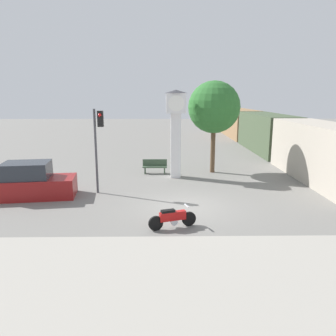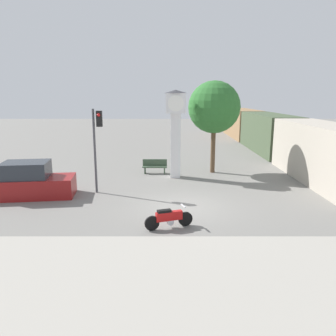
{
  "view_description": "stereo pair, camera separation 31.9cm",
  "coord_description": "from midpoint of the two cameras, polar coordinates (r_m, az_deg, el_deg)",
  "views": [
    {
      "loc": [
        -1.04,
        -14.39,
        4.99
      ],
      "look_at": [
        -0.79,
        1.86,
        1.42
      ],
      "focal_mm": 35.0,
      "sensor_mm": 36.0,
      "label": 1
    },
    {
      "loc": [
        -0.72,
        -14.39,
        4.99
      ],
      "look_at": [
        -0.79,
        1.86,
        1.42
      ],
      "focal_mm": 35.0,
      "sensor_mm": 36.0,
      "label": 2
    }
  ],
  "objects": [
    {
      "name": "ground_plane",
      "position": [
        15.26,
        3.57,
        -6.72
      ],
      "size": [
        120.0,
        120.0,
        0.0
      ],
      "primitive_type": "plane",
      "color": "slate"
    },
    {
      "name": "sidewalk_strip",
      "position": [
        9.33,
        5.96,
        -19.63
      ],
      "size": [
        36.0,
        6.0,
        0.1
      ],
      "color": "#9E998E",
      "rests_on": "ground_plane"
    },
    {
      "name": "motorcycle",
      "position": [
        12.72,
        1.12,
        -8.7
      ],
      "size": [
        1.86,
        0.76,
        0.85
      ],
      "rotation": [
        0.0,
        0.0,
        0.33
      ],
      "color": "black",
      "rests_on": "ground_plane"
    },
    {
      "name": "clock_tower",
      "position": [
        20.14,
        2.04,
        8.29
      ],
      "size": [
        1.41,
        1.41,
        5.37
      ],
      "color": "white",
      "rests_on": "ground_plane"
    },
    {
      "name": "freight_train",
      "position": [
        31.65,
        17.63,
        5.85
      ],
      "size": [
        2.8,
        32.6,
        3.4
      ],
      "color": "#ADA393",
      "rests_on": "ground_plane"
    },
    {
      "name": "traffic_light",
      "position": [
        17.14,
        -11.49,
        5.49
      ],
      "size": [
        0.5,
        0.35,
        4.38
      ],
      "color": "#47474C",
      "rests_on": "ground_plane"
    },
    {
      "name": "street_tree",
      "position": [
        21.61,
        8.74,
        10.38
      ],
      "size": [
        3.35,
        3.35,
        5.98
      ],
      "color": "brown",
      "rests_on": "ground_plane"
    },
    {
      "name": "bench",
      "position": [
        21.58,
        -1.64,
        0.36
      ],
      "size": [
        1.6,
        0.44,
        0.92
      ],
      "color": "#384C38",
      "rests_on": "ground_plane"
    },
    {
      "name": "parked_car",
      "position": [
        17.83,
        -22.19,
        -2.3
      ],
      "size": [
        4.4,
        2.33,
        1.8
      ],
      "rotation": [
        0.0,
        0.0,
        0.13
      ],
      "color": "maroon",
      "rests_on": "ground_plane"
    }
  ]
}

